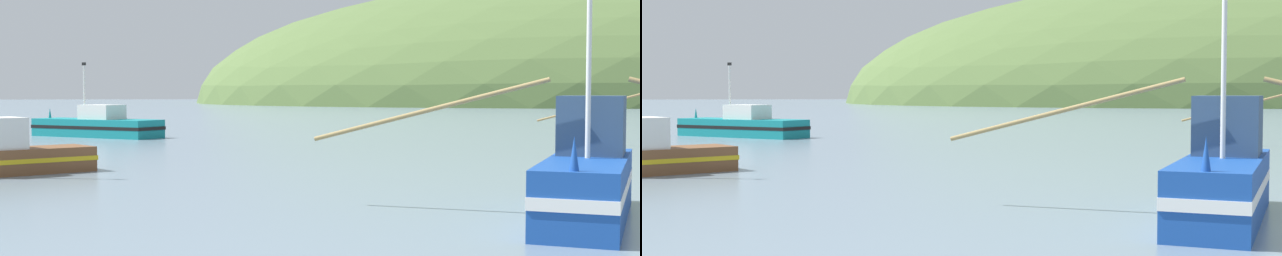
% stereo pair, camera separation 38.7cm
% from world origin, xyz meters
% --- Properties ---
extents(hill_mid_left, '(209.57, 167.66, 63.83)m').
position_xyz_m(hill_mid_left, '(92.81, 201.59, 0.00)').
color(hill_mid_left, '#516B38').
rests_on(hill_mid_left, ground).
extents(fishing_boat_blue, '(12.06, 7.47, 8.09)m').
position_xyz_m(fishing_boat_blue, '(-5.01, 9.69, 1.01)').
color(fishing_boat_blue, '#19479E').
rests_on(fishing_boat_blue, ground).
extents(fishing_boat_teal, '(9.19, 8.08, 5.00)m').
position_xyz_m(fishing_boat_teal, '(-20.41, 47.94, 0.74)').
color(fishing_boat_teal, '#147F84').
rests_on(fishing_boat_teal, ground).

